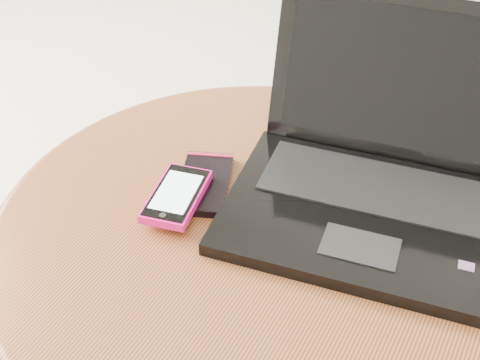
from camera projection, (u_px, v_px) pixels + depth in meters
The scene contains 4 objects.
table at pixel (258, 284), 0.84m from camera, with size 0.66×0.66×0.52m.
laptop at pixel (380, 176), 0.78m from camera, with size 0.38×0.34×0.22m.
phone_black at pixel (204, 183), 0.82m from camera, with size 0.10×0.13×0.01m.
phone_pink at pixel (177, 196), 0.79m from camera, with size 0.08×0.12×0.01m.
Camera 1 is at (0.33, -0.42, 1.05)m, focal length 48.25 mm.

